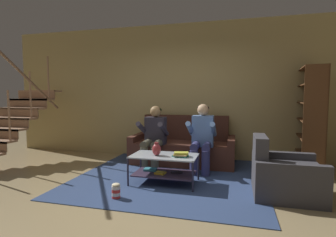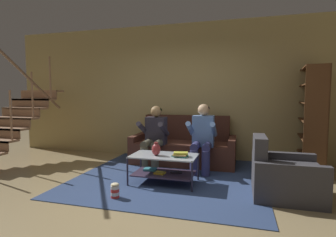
{
  "view_description": "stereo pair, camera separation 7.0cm",
  "coord_description": "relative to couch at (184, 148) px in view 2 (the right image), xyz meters",
  "views": [
    {
      "loc": [
        1.09,
        -3.2,
        1.34
      ],
      "look_at": [
        -0.01,
        0.98,
        0.98
      ],
      "focal_mm": 28.0,
      "sensor_mm": 36.0,
      "label": 1
    },
    {
      "loc": [
        1.16,
        -3.18,
        1.34
      ],
      "look_at": [
        -0.01,
        0.98,
        0.98
      ],
      "focal_mm": 28.0,
      "sensor_mm": 36.0,
      "label": 2
    }
  ],
  "objects": [
    {
      "name": "couch",
      "position": [
        0.0,
        0.0,
        0.0
      ],
      "size": [
        2.04,
        0.86,
        0.95
      ],
      "color": "#4D2A1F",
      "rests_on": "ground"
    },
    {
      "name": "vase",
      "position": [
        -0.14,
        -1.37,
        0.23
      ],
      "size": [
        0.13,
        0.13,
        0.2
      ],
      "color": "maroon",
      "rests_on": "coffee_table"
    },
    {
      "name": "bookshelf",
      "position": [
        2.35,
        0.02,
        0.52
      ],
      "size": [
        0.46,
        1.1,
        1.85
      ],
      "color": "#54331C",
      "rests_on": "ground"
    },
    {
      "name": "ground",
      "position": [
        -0.06,
        -1.94,
        -0.31
      ],
      "size": [
        16.8,
        16.8,
        0.0
      ],
      "primitive_type": "plane",
      "color": "#97835B"
    },
    {
      "name": "coffee_table",
      "position": [
        -0.03,
        -1.32,
        -0.02
      ],
      "size": [
        1.01,
        0.57,
        0.44
      ],
      "color": "#ACB6BF",
      "rests_on": "ground"
    },
    {
      "name": "popcorn_tub",
      "position": [
        -0.48,
        -2.08,
        -0.2
      ],
      "size": [
        0.11,
        0.11,
        0.21
      ],
      "color": "red",
      "rests_on": "ground"
    },
    {
      "name": "staircase_run",
      "position": [
        -3.28,
        -1.01,
        0.55
      ],
      "size": [
        0.97,
        2.09,
        2.4
      ],
      "color": "#9F7657",
      "rests_on": "ground"
    },
    {
      "name": "book_stack",
      "position": [
        0.24,
        -1.37,
        0.17
      ],
      "size": [
        0.25,
        0.18,
        0.07
      ],
      "color": "teal",
      "rests_on": "coffee_table"
    },
    {
      "name": "area_rug",
      "position": [
        -0.01,
        -0.79,
        -0.3
      ],
      "size": [
        3.0,
        3.27,
        0.01
      ],
      "color": "navy",
      "rests_on": "ground"
    },
    {
      "name": "armchair",
      "position": [
        1.67,
        -1.41,
        -0.04
      ],
      "size": [
        0.86,
        0.82,
        0.81
      ],
      "color": "#3B3A40",
      "rests_on": "ground"
    },
    {
      "name": "person_seated_right",
      "position": [
        0.45,
        -0.52,
        0.35
      ],
      "size": [
        0.5,
        0.58,
        1.21
      ],
      "color": "navy",
      "rests_on": "ground"
    },
    {
      "name": "back_partition",
      "position": [
        -0.06,
        0.52,
        1.14
      ],
      "size": [
        8.4,
        0.12,
        2.9
      ],
      "primitive_type": "cube",
      "color": "tan",
      "rests_on": "ground"
    },
    {
      "name": "person_seated_left",
      "position": [
        -0.45,
        -0.52,
        0.33
      ],
      "size": [
        0.5,
        0.58,
        1.16
      ],
      "color": "#54513F",
      "rests_on": "ground"
    }
  ]
}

